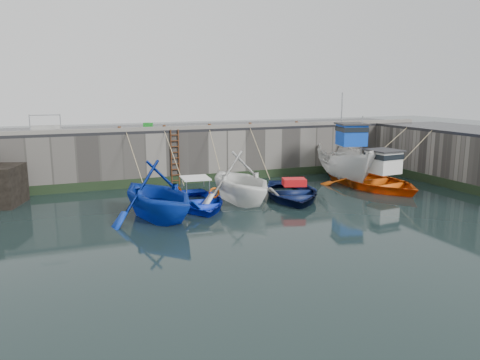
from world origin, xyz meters
name	(u,v)px	position (x,y,z in m)	size (l,w,h in m)	color
ground	(284,228)	(0.00, 0.00, 0.00)	(120.00, 120.00, 0.00)	black
quay_back	(196,152)	(0.00, 12.50, 1.50)	(30.00, 5.00, 3.00)	slate
road_back	(196,127)	(0.00, 12.50, 3.08)	(30.00, 5.00, 0.16)	black
kerb_back	(207,127)	(0.00, 10.15, 3.26)	(30.00, 0.30, 0.20)	slate
algae_back	(208,178)	(0.00, 9.96, 0.25)	(30.00, 0.08, 0.50)	black
algae_right	(461,187)	(11.96, 2.50, 0.25)	(0.08, 15.00, 0.50)	black
ladder	(175,158)	(-2.00, 9.91, 1.59)	(0.51, 0.08, 3.20)	#3F1E0F
boat_near_white	(158,218)	(-4.44, 3.26, 0.00)	(4.58, 5.31, 2.80)	#0B2EAA
boat_near_white_rope	(140,196)	(-4.44, 7.88, 0.00)	(0.04, 4.97, 3.10)	tan
boat_near_blue	(198,206)	(-2.24, 4.62, 0.00)	(3.42, 4.79, 0.99)	#0E2BD3
boat_near_blue_rope	(178,190)	(-2.24, 8.56, 0.00)	(0.04, 3.88, 3.10)	tan
boat_near_blacktrim	(240,201)	(-0.04, 4.76, 0.00)	(4.59, 5.32, 2.80)	white
boat_near_blacktrim_rope	(215,186)	(-0.04, 8.63, 0.00)	(0.04, 3.78, 3.10)	tan
boat_near_navy	(291,198)	(2.66, 4.52, 0.00)	(3.82, 5.35, 1.11)	#091339
boat_near_navy_rope	(259,183)	(2.66, 8.51, 0.00)	(0.04, 3.96, 3.10)	tan
boat_far_white	(347,163)	(7.78, 7.17, 1.09)	(4.07, 7.12, 5.59)	silver
boat_far_orange	(375,181)	(8.19, 4.98, 0.41)	(5.05, 6.65, 4.29)	#F3590C
fish_crate	(148,125)	(-3.02, 12.38, 3.30)	(0.56, 0.35, 0.28)	#188521
railing	(46,128)	(-8.75, 11.25, 3.36)	(1.60, 1.05, 1.00)	#A5A8AD
bollard_a	(119,129)	(-5.00, 10.25, 3.30)	(0.18, 0.18, 0.28)	#3F1E0F
bollard_b	(164,128)	(-2.50, 10.25, 3.30)	(0.18, 0.18, 0.28)	#3F1E0F
bollard_c	(209,126)	(0.20, 10.25, 3.30)	(0.18, 0.18, 0.28)	#3F1E0F
bollard_d	(250,125)	(2.80, 10.25, 3.30)	(0.18, 0.18, 0.28)	#3F1E0F
bollard_e	(297,123)	(6.00, 10.25, 3.30)	(0.18, 0.18, 0.28)	#3F1E0F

